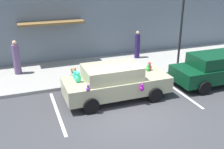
# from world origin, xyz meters

# --- Properties ---
(ground_plane) EXTENTS (60.00, 60.00, 0.00)m
(ground_plane) POSITION_xyz_m (0.00, 0.00, 0.00)
(ground_plane) COLOR #38383A
(sidewalk) EXTENTS (24.00, 4.00, 0.15)m
(sidewalk) POSITION_xyz_m (0.00, 5.00, 0.07)
(sidewalk) COLOR gray
(sidewalk) RESTS_ON ground
(storefront_building) EXTENTS (24.00, 1.25, 6.40)m
(storefront_building) POSITION_xyz_m (-0.02, 7.14, 3.19)
(storefront_building) COLOR slate
(storefront_building) RESTS_ON ground
(parking_stripe_front) EXTENTS (0.12, 3.60, 0.01)m
(parking_stripe_front) POSITION_xyz_m (3.04, 1.00, 0.00)
(parking_stripe_front) COLOR silver
(parking_stripe_front) RESTS_ON ground
(parking_stripe_rear) EXTENTS (0.12, 3.60, 0.01)m
(parking_stripe_rear) POSITION_xyz_m (-2.58, 1.00, 0.00)
(parking_stripe_rear) COLOR silver
(parking_stripe_rear) RESTS_ON ground
(plush_covered_car) EXTENTS (4.55, 2.01, 1.54)m
(plush_covered_car) POSITION_xyz_m (0.01, 1.34, 0.80)
(plush_covered_car) COLOR tan
(plush_covered_car) RESTS_ON ground
(parked_sedan_behind) EXTENTS (4.50, 1.93, 1.54)m
(parked_sedan_behind) POSITION_xyz_m (5.26, 1.19, 0.79)
(parked_sedan_behind) COLOR #0A381E
(parked_sedan_behind) RESTS_ON ground
(teddy_bear_on_sidewalk) EXTENTS (0.36, 0.30, 0.70)m
(teddy_bear_on_sidewalk) POSITION_xyz_m (-1.33, 3.54, 0.47)
(teddy_bear_on_sidewalk) COLOR #9E723D
(teddy_bear_on_sidewalk) RESTS_ON sidewalk
(street_lamp_post) EXTENTS (0.28, 0.28, 4.09)m
(street_lamp_post) POSITION_xyz_m (4.60, 3.50, 2.64)
(street_lamp_post) COLOR black
(street_lamp_post) RESTS_ON sidewalk
(pedestrian_near_shopfront) EXTENTS (0.33, 0.33, 1.69)m
(pedestrian_near_shopfront) POSITION_xyz_m (3.21, 5.90, 0.94)
(pedestrian_near_shopfront) COLOR #27194C
(pedestrian_near_shopfront) RESTS_ON sidewalk
(pedestrian_walking_past) EXTENTS (0.37, 0.37, 1.80)m
(pedestrian_walking_past) POSITION_xyz_m (-3.87, 5.59, 0.98)
(pedestrian_walking_past) COLOR #61486F
(pedestrian_walking_past) RESTS_ON sidewalk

